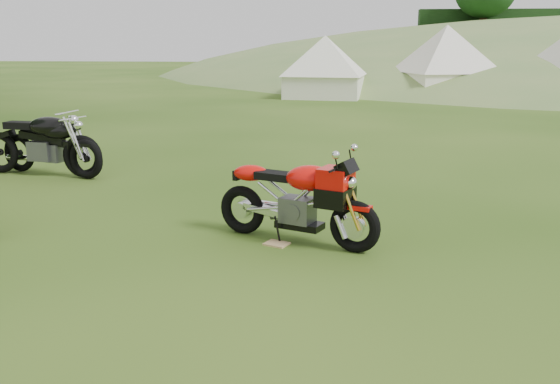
# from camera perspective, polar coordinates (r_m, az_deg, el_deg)

# --- Properties ---
(ground) EXTENTS (120.00, 120.00, 0.00)m
(ground) POSITION_cam_1_polar(r_m,az_deg,el_deg) (6.58, -2.33, -5.72)
(ground) COLOR #24480F
(ground) RESTS_ON ground
(sport_motorcycle) EXTENTS (1.90, 1.16, 1.12)m
(sport_motorcycle) POSITION_cam_1_polar(r_m,az_deg,el_deg) (6.82, 1.48, -0.11)
(sport_motorcycle) COLOR red
(sport_motorcycle) RESTS_ON ground
(plywood_board) EXTENTS (0.31, 0.28, 0.02)m
(plywood_board) POSITION_cam_1_polar(r_m,az_deg,el_deg) (6.88, -0.30, -4.75)
(plywood_board) COLOR tan
(plywood_board) RESTS_ON ground
(vintage_moto_b) EXTENTS (2.23, 0.82, 1.15)m
(vintage_moto_b) POSITION_cam_1_polar(r_m,az_deg,el_deg) (11.02, -21.15, 4.36)
(vintage_moto_b) COLOR black
(vintage_moto_b) RESTS_ON ground
(vintage_moto_c) EXTENTS (2.05, 1.06, 1.06)m
(vintage_moto_c) POSITION_cam_1_polar(r_m,az_deg,el_deg) (10.97, -20.22, 4.15)
(vintage_moto_c) COLOR black
(vintage_moto_c) RESTS_ON ground
(tent_left) EXTENTS (3.17, 3.17, 2.48)m
(tent_left) POSITION_cam_1_polar(r_m,az_deg,el_deg) (24.90, 4.13, 11.47)
(tent_left) COLOR white
(tent_left) RESTS_ON ground
(tent_mid) EXTENTS (3.97, 3.97, 2.73)m
(tent_mid) POSITION_cam_1_polar(r_m,az_deg,el_deg) (26.28, 14.90, 11.45)
(tent_mid) COLOR white
(tent_mid) RESTS_ON ground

